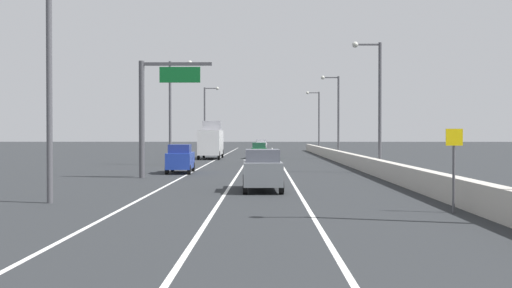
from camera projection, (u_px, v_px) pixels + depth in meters
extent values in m
plane|color=#26282B|center=(265.00, 159.00, 70.44)|extent=(320.00, 320.00, 0.00)
cube|color=silver|center=(211.00, 162.00, 61.52)|extent=(0.16, 130.00, 0.00)
cube|color=silver|center=(246.00, 162.00, 61.47)|extent=(0.16, 130.00, 0.00)
cube|color=silver|center=(280.00, 162.00, 61.43)|extent=(0.16, 130.00, 0.00)
cube|color=#B2ADA3|center=(365.00, 164.00, 46.34)|extent=(0.60, 120.00, 1.10)
cylinder|color=#47474C|center=(142.00, 120.00, 39.12)|extent=(0.36, 0.36, 7.50)
cube|color=#47474C|center=(177.00, 64.00, 39.04)|extent=(4.50, 0.20, 0.20)
cube|color=#0C5923|center=(180.00, 75.00, 38.93)|extent=(2.60, 0.10, 1.00)
cylinder|color=#4C4C51|center=(454.00, 179.00, 21.79)|extent=(0.10, 0.10, 2.40)
cube|color=yellow|center=(454.00, 137.00, 21.73)|extent=(0.60, 0.04, 0.60)
cylinder|color=#4C4C51|center=(380.00, 108.00, 44.18)|extent=(0.24, 0.24, 9.43)
cube|color=#4C4C51|center=(368.00, 45.00, 44.12)|extent=(1.80, 0.12, 0.12)
sphere|color=beige|center=(355.00, 45.00, 44.13)|extent=(0.44, 0.44, 0.44)
cylinder|color=#4C4C51|center=(338.00, 118.00, 69.77)|extent=(0.24, 0.24, 9.43)
cube|color=#4C4C51|center=(331.00, 78.00, 69.71)|extent=(1.80, 0.12, 0.12)
sphere|color=beige|center=(323.00, 78.00, 69.72)|extent=(0.44, 0.44, 0.44)
cylinder|color=#4C4C51|center=(319.00, 122.00, 95.37)|extent=(0.24, 0.24, 9.43)
cube|color=#4C4C51|center=(313.00, 93.00, 95.31)|extent=(1.80, 0.12, 0.12)
sphere|color=beige|center=(308.00, 93.00, 95.32)|extent=(0.44, 0.44, 0.44)
cylinder|color=#4C4C51|center=(49.00, 87.00, 24.80)|extent=(0.24, 0.24, 9.43)
cylinder|color=#4C4C51|center=(170.00, 113.00, 55.51)|extent=(0.24, 0.24, 9.43)
cube|color=#4C4C51|center=(180.00, 63.00, 55.43)|extent=(1.80, 0.12, 0.12)
sphere|color=beige|center=(190.00, 63.00, 55.42)|extent=(0.44, 0.44, 0.44)
cylinder|color=#4C4C51|center=(205.00, 121.00, 86.23)|extent=(0.24, 0.24, 9.43)
cube|color=#4C4C51|center=(211.00, 88.00, 86.14)|extent=(1.80, 0.12, 0.12)
sphere|color=beige|center=(217.00, 88.00, 86.13)|extent=(0.44, 0.44, 0.44)
cube|color=white|center=(261.00, 146.00, 99.50)|extent=(1.94, 4.51, 1.07)
cube|color=#96969E|center=(261.00, 141.00, 99.04)|extent=(1.65, 2.05, 0.60)
cylinder|color=black|center=(256.00, 149.00, 101.27)|extent=(0.24, 0.69, 0.68)
cylinder|color=black|center=(266.00, 149.00, 101.30)|extent=(0.24, 0.69, 0.68)
cylinder|color=black|center=(256.00, 150.00, 97.71)|extent=(0.24, 0.69, 0.68)
cylinder|color=black|center=(267.00, 150.00, 97.74)|extent=(0.24, 0.69, 0.68)
cube|color=#1E389E|center=(181.00, 160.00, 44.27)|extent=(1.86, 4.49, 1.14)
cube|color=navy|center=(180.00, 149.00, 43.81)|extent=(1.57, 2.05, 0.60)
cylinder|color=black|center=(173.00, 167.00, 46.02)|extent=(0.24, 0.69, 0.68)
cylinder|color=black|center=(193.00, 167.00, 46.06)|extent=(0.24, 0.69, 0.68)
cylinder|color=black|center=(167.00, 170.00, 42.49)|extent=(0.24, 0.69, 0.68)
cylinder|color=black|center=(189.00, 170.00, 42.53)|extent=(0.24, 0.69, 0.68)
cube|color=#196033|center=(259.00, 152.00, 70.66)|extent=(1.81, 4.41, 0.92)
cube|color=#1C4633|center=(259.00, 145.00, 70.21)|extent=(1.55, 2.00, 0.60)
cylinder|color=black|center=(252.00, 155.00, 72.40)|extent=(0.24, 0.69, 0.68)
cylinder|color=black|center=(265.00, 155.00, 72.41)|extent=(0.24, 0.69, 0.68)
cylinder|color=black|center=(252.00, 156.00, 68.93)|extent=(0.24, 0.69, 0.68)
cylinder|color=black|center=(266.00, 156.00, 68.94)|extent=(0.24, 0.69, 0.68)
cube|color=slate|center=(262.00, 172.00, 30.39)|extent=(2.01, 4.80, 1.12)
cube|color=#4D505A|center=(262.00, 155.00, 29.91)|extent=(1.70, 2.19, 0.60)
cylinder|color=black|center=(245.00, 181.00, 32.30)|extent=(0.24, 0.69, 0.68)
cylinder|color=black|center=(277.00, 181.00, 32.34)|extent=(0.24, 0.69, 0.68)
cylinder|color=black|center=(245.00, 187.00, 28.47)|extent=(0.24, 0.69, 0.68)
cylinder|color=black|center=(281.00, 187.00, 28.50)|extent=(0.24, 0.69, 0.68)
cube|color=silver|center=(211.00, 142.00, 69.95)|extent=(2.45, 7.73, 2.76)
cube|color=gray|center=(212.00, 126.00, 71.61)|extent=(2.12, 1.71, 1.10)
cylinder|color=black|center=(204.00, 154.00, 73.13)|extent=(0.23, 1.00, 1.00)
cylinder|color=black|center=(222.00, 154.00, 73.12)|extent=(0.23, 1.00, 1.00)
cylinder|color=black|center=(198.00, 155.00, 66.82)|extent=(0.23, 1.00, 1.00)
cylinder|color=black|center=(219.00, 155.00, 66.80)|extent=(0.23, 1.00, 1.00)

